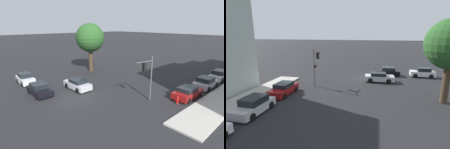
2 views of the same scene
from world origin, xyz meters
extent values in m
plane|color=black|center=(0.00, 0.00, 0.00)|extent=(300.00, 300.00, 0.00)
cylinder|color=#423323|center=(-9.25, 8.91, 2.11)|extent=(0.73, 0.73, 4.22)
cylinder|color=#515456|center=(6.07, 6.33, 2.57)|extent=(0.14, 0.14, 5.14)
cylinder|color=#515456|center=(5.91, 5.19, 4.64)|extent=(0.41, 2.28, 0.10)
cube|color=black|center=(5.91, 5.19, 4.09)|extent=(0.34, 0.34, 0.90)
sphere|color=#590F0F|center=(5.72, 5.22, 4.39)|extent=(0.20, 0.20, 0.20)
sphere|color=#99660F|center=(5.72, 5.22, 4.09)|extent=(0.20, 0.20, 0.20)
sphere|color=#0F511E|center=(5.72, 5.22, 3.79)|extent=(0.20, 0.20, 0.20)
cube|color=black|center=(5.89, 6.35, 2.79)|extent=(0.27, 0.38, 0.35)
sphere|color=orange|center=(5.75, 6.37, 2.79)|extent=(0.18, 0.18, 0.18)
cube|color=black|center=(-4.04, -2.46, 0.53)|extent=(4.07, 1.98, 0.70)
cube|color=black|center=(-4.20, -2.47, 1.15)|extent=(2.13, 1.71, 0.54)
cylinder|color=black|center=(-2.81, -1.55, 0.34)|extent=(0.68, 0.24, 0.68)
cylinder|color=black|center=(-2.77, -3.32, 0.34)|extent=(0.68, 0.24, 0.68)
cylinder|color=black|center=(-5.31, -1.61, 0.34)|extent=(0.68, 0.24, 0.68)
cylinder|color=black|center=(-5.26, -3.38, 0.34)|extent=(0.68, 0.24, 0.68)
cube|color=#B7B7BC|center=(-2.66, 2.05, 0.57)|extent=(4.32, 2.01, 0.75)
cube|color=black|center=(-2.49, 2.06, 1.17)|extent=(2.27, 1.71, 0.46)
cylinder|color=black|center=(-3.93, 1.14, 0.36)|extent=(0.72, 0.25, 0.71)
cylinder|color=black|center=(-4.01, 2.85, 0.36)|extent=(0.72, 0.25, 0.71)
cylinder|color=black|center=(-1.31, 1.25, 0.36)|extent=(0.72, 0.25, 0.71)
cylinder|color=black|center=(-1.38, 2.97, 0.36)|extent=(0.72, 0.25, 0.71)
cube|color=silver|center=(-9.65, -2.49, 0.59)|extent=(3.86, 1.71, 0.80)
cube|color=black|center=(-9.81, -2.49, 1.27)|extent=(2.01, 1.50, 0.57)
cylinder|color=black|center=(-8.46, -1.69, 0.34)|extent=(0.68, 0.22, 0.68)
cylinder|color=black|center=(-8.46, -3.28, 0.34)|extent=(0.68, 0.22, 0.68)
cylinder|color=black|center=(-10.85, -1.69, 0.34)|extent=(0.68, 0.22, 0.68)
cylinder|color=black|center=(-10.85, -3.28, 0.34)|extent=(0.68, 0.22, 0.68)
cube|color=maroon|center=(8.56, 10.26, 0.53)|extent=(1.90, 4.33, 0.73)
cube|color=black|center=(8.56, 10.09, 1.14)|extent=(1.65, 2.26, 0.47)
cylinder|color=black|center=(7.71, 11.61, 0.30)|extent=(0.23, 0.61, 0.61)
cylinder|color=black|center=(9.44, 11.59, 0.30)|extent=(0.23, 0.61, 0.61)
cylinder|color=black|center=(7.67, 8.94, 0.30)|extent=(0.23, 0.61, 0.61)
cylinder|color=black|center=(9.41, 8.92, 0.30)|extent=(0.23, 0.61, 0.61)
cube|color=#B7B7BC|center=(8.59, 15.51, 0.55)|extent=(1.96, 4.22, 0.72)
cube|color=black|center=(8.59, 15.35, 1.22)|extent=(1.71, 2.20, 0.61)
cylinder|color=black|center=(7.70, 16.82, 0.34)|extent=(0.23, 0.68, 0.68)
cylinder|color=black|center=(9.50, 16.80, 0.34)|extent=(0.23, 0.68, 0.68)
cylinder|color=black|center=(7.67, 14.23, 0.34)|extent=(0.23, 0.68, 0.68)
cylinder|color=black|center=(9.47, 14.20, 0.34)|extent=(0.23, 0.68, 0.68)
cylinder|color=red|center=(8.68, 7.76, 0.38)|extent=(0.20, 0.20, 0.75)
sphere|color=red|center=(8.68, 7.76, 0.81)|extent=(0.22, 0.22, 0.22)
camera|label=1|loc=(17.00, -9.21, 8.40)|focal=28.00mm
camera|label=2|loc=(-2.27, 28.23, 7.21)|focal=28.00mm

